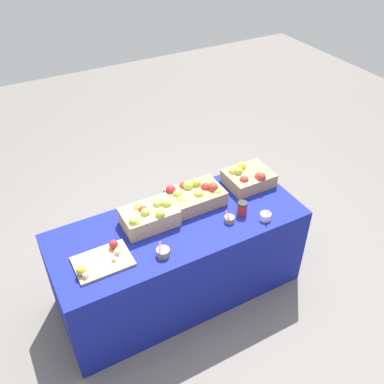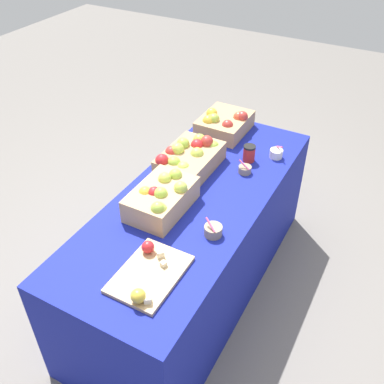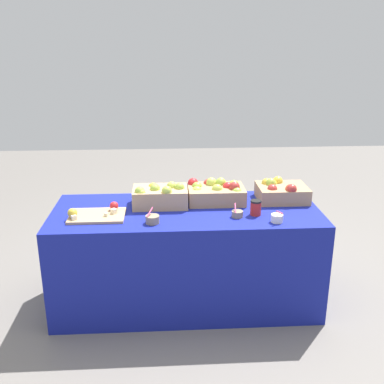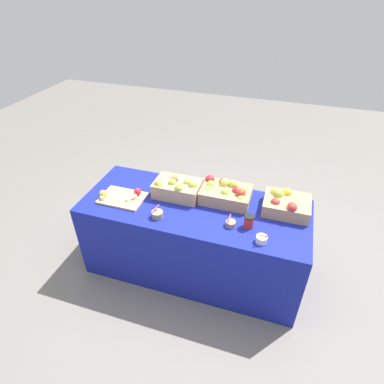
{
  "view_description": "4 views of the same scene",
  "coord_description": "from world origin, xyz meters",
  "px_view_note": "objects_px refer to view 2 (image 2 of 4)",
  "views": [
    {
      "loc": [
        -1.02,
        -2.08,
        2.83
      ],
      "look_at": [
        0.11,
        -0.01,
        1.0
      ],
      "focal_mm": 39.76,
      "sensor_mm": 36.0,
      "label": 1
    },
    {
      "loc": [
        -1.7,
        -0.92,
        2.26
      ],
      "look_at": [
        -0.04,
        -0.01,
        0.8
      ],
      "focal_mm": 41.22,
      "sensor_mm": 36.0,
      "label": 2
    },
    {
      "loc": [
        -0.14,
        -2.99,
        1.9
      ],
      "look_at": [
        0.04,
        -0.03,
        0.88
      ],
      "focal_mm": 42.2,
      "sensor_mm": 36.0,
      "label": 3
    },
    {
      "loc": [
        0.63,
        -2.01,
        2.36
      ],
      "look_at": [
        -0.04,
        0.05,
        0.84
      ],
      "focal_mm": 29.81,
      "sensor_mm": 36.0,
      "label": 4
    }
  ],
  "objects_px": {
    "apple_crate_left": "(224,123)",
    "apple_crate_middle": "(190,157)",
    "apple_crate_right": "(162,198)",
    "sample_bowl_near": "(213,230)",
    "sample_bowl_mid": "(276,153)",
    "coffee_cup": "(249,153)",
    "sample_bowl_far": "(245,169)",
    "cutting_board_front": "(149,274)"
  },
  "relations": [
    {
      "from": "apple_crate_left",
      "to": "apple_crate_middle",
      "type": "xyz_separation_m",
      "value": [
        -0.49,
        -0.0,
        0.01
      ]
    },
    {
      "from": "apple_crate_right",
      "to": "sample_bowl_near",
      "type": "relative_size",
      "value": 3.98
    },
    {
      "from": "apple_crate_right",
      "to": "apple_crate_middle",
      "type": "bearing_deg",
      "value": 8.34
    },
    {
      "from": "apple_crate_right",
      "to": "sample_bowl_near",
      "type": "distance_m",
      "value": 0.34
    },
    {
      "from": "apple_crate_left",
      "to": "apple_crate_middle",
      "type": "bearing_deg",
      "value": -179.54
    },
    {
      "from": "apple_crate_right",
      "to": "sample_bowl_mid",
      "type": "relative_size",
      "value": 4.06
    },
    {
      "from": "apple_crate_left",
      "to": "coffee_cup",
      "type": "distance_m",
      "value": 0.38
    },
    {
      "from": "sample_bowl_near",
      "to": "sample_bowl_far",
      "type": "xyz_separation_m",
      "value": [
        0.58,
        0.07,
        -0.0
      ]
    },
    {
      "from": "apple_crate_middle",
      "to": "sample_bowl_far",
      "type": "bearing_deg",
      "value": -70.58
    },
    {
      "from": "cutting_board_front",
      "to": "sample_bowl_near",
      "type": "bearing_deg",
      "value": -18.91
    },
    {
      "from": "cutting_board_front",
      "to": "sample_bowl_far",
      "type": "relative_size",
      "value": 4.17
    },
    {
      "from": "sample_bowl_near",
      "to": "sample_bowl_far",
      "type": "height_order",
      "value": "sample_bowl_near"
    },
    {
      "from": "sample_bowl_mid",
      "to": "apple_crate_middle",
      "type": "bearing_deg",
      "value": 130.52
    },
    {
      "from": "sample_bowl_near",
      "to": "sample_bowl_far",
      "type": "bearing_deg",
      "value": 7.38
    },
    {
      "from": "cutting_board_front",
      "to": "coffee_cup",
      "type": "distance_m",
      "value": 1.09
    },
    {
      "from": "apple_crate_middle",
      "to": "sample_bowl_mid",
      "type": "height_order",
      "value": "apple_crate_middle"
    },
    {
      "from": "cutting_board_front",
      "to": "sample_bowl_near",
      "type": "relative_size",
      "value": 3.79
    },
    {
      "from": "apple_crate_middle",
      "to": "sample_bowl_near",
      "type": "distance_m",
      "value": 0.61
    },
    {
      "from": "sample_bowl_near",
      "to": "sample_bowl_mid",
      "type": "xyz_separation_m",
      "value": [
        0.82,
        -0.03,
        0.0
      ]
    },
    {
      "from": "sample_bowl_mid",
      "to": "sample_bowl_far",
      "type": "relative_size",
      "value": 1.08
    },
    {
      "from": "sample_bowl_mid",
      "to": "cutting_board_front",
      "type": "bearing_deg",
      "value": 172.29
    },
    {
      "from": "coffee_cup",
      "to": "sample_bowl_mid",
      "type": "bearing_deg",
      "value": -49.31
    },
    {
      "from": "apple_crate_left",
      "to": "sample_bowl_mid",
      "type": "relative_size",
      "value": 3.77
    },
    {
      "from": "apple_crate_left",
      "to": "apple_crate_middle",
      "type": "height_order",
      "value": "apple_crate_middle"
    },
    {
      "from": "apple_crate_right",
      "to": "cutting_board_front",
      "type": "distance_m",
      "value": 0.48
    },
    {
      "from": "sample_bowl_far",
      "to": "coffee_cup",
      "type": "bearing_deg",
      "value": 12.87
    },
    {
      "from": "apple_crate_middle",
      "to": "sample_bowl_far",
      "type": "height_order",
      "value": "apple_crate_middle"
    },
    {
      "from": "cutting_board_front",
      "to": "sample_bowl_far",
      "type": "distance_m",
      "value": 0.96
    },
    {
      "from": "apple_crate_middle",
      "to": "apple_crate_right",
      "type": "bearing_deg",
      "value": -171.66
    },
    {
      "from": "apple_crate_middle",
      "to": "cutting_board_front",
      "type": "height_order",
      "value": "apple_crate_middle"
    },
    {
      "from": "sample_bowl_near",
      "to": "coffee_cup",
      "type": "xyz_separation_m",
      "value": [
        0.71,
        0.1,
        0.03
      ]
    },
    {
      "from": "sample_bowl_near",
      "to": "cutting_board_front",
      "type": "bearing_deg",
      "value": 161.09
    },
    {
      "from": "coffee_cup",
      "to": "apple_crate_left",
      "type": "bearing_deg",
      "value": 49.29
    },
    {
      "from": "apple_crate_right",
      "to": "coffee_cup",
      "type": "relative_size",
      "value": 3.74
    },
    {
      "from": "cutting_board_front",
      "to": "apple_crate_middle",
      "type": "bearing_deg",
      "value": 16.81
    },
    {
      "from": "sample_bowl_mid",
      "to": "apple_crate_right",
      "type": "bearing_deg",
      "value": 155.13
    },
    {
      "from": "cutting_board_front",
      "to": "sample_bowl_far",
      "type": "xyz_separation_m",
      "value": [
        0.96,
        -0.06,
        0.0
      ]
    },
    {
      "from": "cutting_board_front",
      "to": "coffee_cup",
      "type": "xyz_separation_m",
      "value": [
        1.09,
        -0.03,
        0.03
      ]
    },
    {
      "from": "apple_crate_left",
      "to": "apple_crate_right",
      "type": "relative_size",
      "value": 0.93
    },
    {
      "from": "apple_crate_right",
      "to": "sample_bowl_far",
      "type": "xyz_separation_m",
      "value": [
        0.53,
        -0.25,
        -0.05
      ]
    },
    {
      "from": "apple_crate_middle",
      "to": "sample_bowl_near",
      "type": "bearing_deg",
      "value": -140.01
    },
    {
      "from": "apple_crate_left",
      "to": "cutting_board_front",
      "type": "distance_m",
      "value": 1.37
    }
  ]
}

